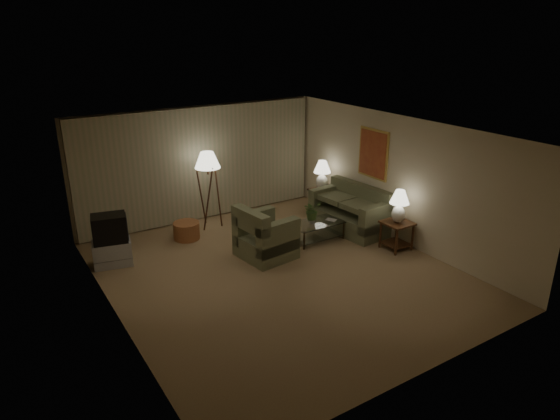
# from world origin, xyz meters

# --- Properties ---
(ground) EXTENTS (7.00, 7.00, 0.00)m
(ground) POSITION_xyz_m (0.00, 0.00, 0.00)
(ground) COLOR #9D8456
(ground) RESTS_ON ground
(room_shell) EXTENTS (6.04, 7.02, 2.72)m
(room_shell) POSITION_xyz_m (0.02, 1.51, 1.75)
(room_shell) COLOR beige
(room_shell) RESTS_ON ground
(sofa) EXTENTS (1.98, 1.24, 0.81)m
(sofa) POSITION_xyz_m (2.50, 0.95, 0.40)
(sofa) COLOR #787A56
(sofa) RESTS_ON ground
(armchair) EXTENTS (1.25, 1.21, 0.85)m
(armchair) POSITION_xyz_m (0.17, 0.75, 0.43)
(armchair) COLOR #787A56
(armchair) RESTS_ON ground
(side_table_near) EXTENTS (0.56, 0.56, 0.60)m
(side_table_near) POSITION_xyz_m (2.65, -0.40, 0.41)
(side_table_near) COLOR #391B0F
(side_table_near) RESTS_ON ground
(side_table_far) EXTENTS (0.56, 0.47, 0.60)m
(side_table_far) POSITION_xyz_m (2.65, 2.20, 0.41)
(side_table_far) COLOR #391B0F
(side_table_far) RESTS_ON ground
(table_lamp_near) EXTENTS (0.40, 0.40, 0.69)m
(table_lamp_near) POSITION_xyz_m (2.65, -0.40, 1.01)
(table_lamp_near) COLOR white
(table_lamp_near) RESTS_ON side_table_near
(table_lamp_far) EXTENTS (0.42, 0.42, 0.72)m
(table_lamp_far) POSITION_xyz_m (2.65, 2.20, 1.03)
(table_lamp_far) COLOR white
(table_lamp_far) RESTS_ON side_table_far
(coffee_table) EXTENTS (1.19, 0.65, 0.41)m
(coffee_table) POSITION_xyz_m (1.53, 0.85, 0.28)
(coffee_table) COLOR silver
(coffee_table) RESTS_ON ground
(tv_cabinet) EXTENTS (0.91, 0.75, 0.50)m
(tv_cabinet) POSITION_xyz_m (-2.55, 2.03, 0.25)
(tv_cabinet) COLOR #B0AFB2
(tv_cabinet) RESTS_ON ground
(crt_tv) EXTENTS (0.82, 0.72, 0.54)m
(crt_tv) POSITION_xyz_m (-2.55, 2.03, 0.77)
(crt_tv) COLOR black
(crt_tv) RESTS_ON tv_cabinet
(floor_lamp) EXTENTS (0.58, 0.58, 1.78)m
(floor_lamp) POSITION_xyz_m (-0.10, 2.82, 0.93)
(floor_lamp) COLOR #391B0F
(floor_lamp) RESTS_ON ground
(ottoman) EXTENTS (0.73, 0.73, 0.38)m
(ottoman) POSITION_xyz_m (-0.84, 2.45, 0.19)
(ottoman) COLOR #A76138
(ottoman) RESTS_ON ground
(vase) EXTENTS (0.18, 0.18, 0.14)m
(vase) POSITION_xyz_m (1.38, 0.85, 0.49)
(vase) COLOR silver
(vase) RESTS_ON coffee_table
(flowers) EXTENTS (0.39, 0.34, 0.42)m
(flowers) POSITION_xyz_m (1.38, 0.85, 0.77)
(flowers) COLOR #486C30
(flowers) RESTS_ON vase
(book) EXTENTS (0.24, 0.27, 0.02)m
(book) POSITION_xyz_m (1.78, 0.75, 0.42)
(book) COLOR olive
(book) RESTS_ON coffee_table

